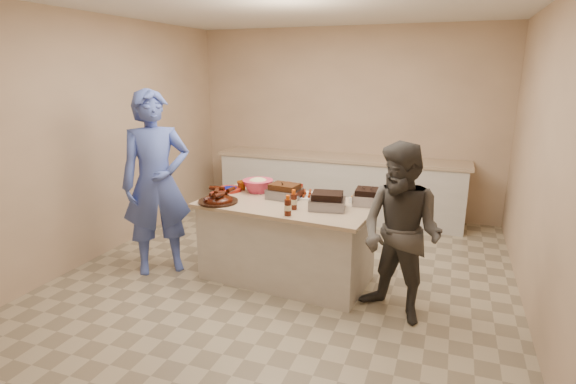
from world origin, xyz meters
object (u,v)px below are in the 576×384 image
(rib_platter, at_px, (218,202))
(plastic_cup, at_px, (242,190))
(guest_blue, at_px, (163,269))
(guest_gray, at_px, (395,316))
(island, at_px, (286,278))
(bbq_bottle_b, at_px, (294,209))
(coleslaw_bowl, at_px, (258,192))
(roasting_pan, at_px, (367,204))
(bbq_bottle_a, at_px, (288,215))
(mustard_bottle, at_px, (280,197))

(rib_platter, xyz_separation_m, plastic_cup, (0.01, 0.52, 0.00))
(guest_blue, xyz_separation_m, guest_gray, (2.51, -0.11, 0.00))
(island, xyz_separation_m, bbq_bottle_b, (0.14, -0.18, 0.82))
(coleslaw_bowl, bearing_deg, bbq_bottle_b, -39.00)
(island, xyz_separation_m, plastic_cup, (-0.63, 0.30, 0.82))
(guest_blue, relative_size, guest_gray, 1.25)
(roasting_pan, height_order, bbq_bottle_a, bbq_bottle_a)
(bbq_bottle_b, relative_size, guest_blue, 0.10)
(roasting_pan, xyz_separation_m, bbq_bottle_b, (-0.63, -0.41, 0.00))
(coleslaw_bowl, distance_m, bbq_bottle_a, 0.88)
(coleslaw_bowl, bearing_deg, guest_gray, -22.57)
(coleslaw_bowl, relative_size, guest_blue, 0.17)
(island, height_order, rib_platter, rib_platter)
(mustard_bottle, height_order, plastic_cup, mustard_bottle)
(coleslaw_bowl, height_order, mustard_bottle, coleslaw_bowl)
(island, bearing_deg, rib_platter, -156.25)
(guest_blue, bearing_deg, bbq_bottle_b, -37.79)
(bbq_bottle_b, xyz_separation_m, guest_gray, (1.03, -0.20, -0.82))
(island, relative_size, guest_blue, 0.90)
(guest_blue, bearing_deg, island, -30.08)
(island, bearing_deg, bbq_bottle_b, -46.20)
(mustard_bottle, relative_size, plastic_cup, 1.09)
(bbq_bottle_b, bearing_deg, guest_blue, -176.68)
(rib_platter, distance_m, coleslaw_bowl, 0.55)
(roasting_pan, xyz_separation_m, plastic_cup, (-1.40, 0.07, 0.00))
(mustard_bottle, distance_m, guest_gray, 1.63)
(roasting_pan, height_order, mustard_bottle, mustard_bottle)
(bbq_bottle_b, height_order, guest_gray, bbq_bottle_b)
(plastic_cup, bearing_deg, bbq_bottle_a, -40.45)
(island, relative_size, plastic_cup, 15.84)
(roasting_pan, distance_m, plastic_cup, 1.41)
(rib_platter, xyz_separation_m, guest_blue, (-0.69, -0.04, -0.82))
(mustard_bottle, bearing_deg, bbq_bottle_b, -51.06)
(rib_platter, relative_size, bbq_bottle_b, 2.08)
(bbq_bottle_a, xyz_separation_m, mustard_bottle, (-0.29, 0.53, 0.00))
(island, xyz_separation_m, coleslaw_bowl, (-0.43, 0.29, 0.82))
(bbq_bottle_b, distance_m, guest_blue, 1.69)
(bbq_bottle_a, relative_size, bbq_bottle_b, 0.99)
(rib_platter, distance_m, bbq_bottle_a, 0.81)
(coleslaw_bowl, relative_size, plastic_cup, 3.05)
(mustard_bottle, relative_size, guest_blue, 0.06)
(plastic_cup, xyz_separation_m, guest_gray, (1.80, -0.68, -0.82))
(island, xyz_separation_m, roasting_pan, (0.77, 0.23, 0.82))
(island, distance_m, rib_platter, 1.06)
(bbq_bottle_a, height_order, guest_gray, bbq_bottle_a)
(bbq_bottle_a, bearing_deg, roasting_pan, 44.28)
(coleslaw_bowl, bearing_deg, roasting_pan, -2.83)
(bbq_bottle_b, bearing_deg, island, 128.59)
(coleslaw_bowl, bearing_deg, rib_platter, -112.82)
(rib_platter, relative_size, bbq_bottle_a, 2.10)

